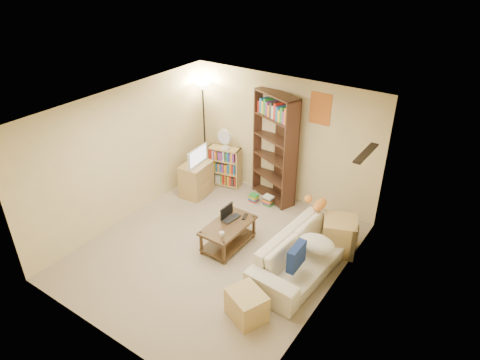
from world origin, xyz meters
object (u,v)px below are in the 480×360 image
object	(u,v)px
floor_lamp	(203,103)
end_cabinet	(247,305)
sofa	(305,253)
coffee_table	(228,232)
laptop	(234,220)
tall_bookshelf	(275,146)
desk_fan	(225,139)
tabby_cat	(318,204)
mug	(222,234)
side_table	(339,235)
tv_stand	(196,179)
short_bookshelf	(225,166)
television	(195,156)

from	to	relation	value
floor_lamp	end_cabinet	distance (m)	4.51
sofa	coffee_table	size ratio (longest dim) A/B	2.19
laptop	floor_lamp	bearing A→B (deg)	57.22
tall_bookshelf	desk_fan	xyz separation A→B (m)	(-1.08, -0.17, -0.06)
laptop	end_cabinet	distance (m)	1.75
sofa	coffee_table	world-z (taller)	sofa
laptop	floor_lamp	world-z (taller)	floor_lamp
tall_bookshelf	end_cabinet	bearing A→B (deg)	-43.75
tabby_cat	laptop	xyz separation A→B (m)	(-1.13, -0.90, -0.26)
desk_fan	end_cabinet	world-z (taller)	desk_fan
mug	side_table	world-z (taller)	side_table
end_cabinet	laptop	bearing A→B (deg)	130.87
tv_stand	short_bookshelf	size ratio (longest dim) A/B	0.79
coffee_table	tall_bookshelf	bearing A→B (deg)	96.05
television	mug	bearing A→B (deg)	-134.80
tv_stand	tabby_cat	bearing A→B (deg)	-5.22
television	side_table	bearing A→B (deg)	-97.16
mug	tv_stand	size ratio (longest dim) A/B	0.13
tabby_cat	television	distance (m)	2.70
sofa	tall_bookshelf	bearing A→B (deg)	47.57
side_table	mug	bearing A→B (deg)	-139.80
sofa	television	bearing A→B (deg)	77.91
tv_stand	short_bookshelf	distance (m)	0.70
tabby_cat	tall_bookshelf	distance (m)	1.58
tall_bookshelf	short_bookshelf	bearing A→B (deg)	-151.47
short_bookshelf	floor_lamp	xyz separation A→B (m)	(-0.61, 0.12, 1.25)
laptop	desk_fan	distance (m)	2.06
television	short_bookshelf	size ratio (longest dim) A/B	0.74
coffee_table	side_table	bearing A→B (deg)	30.97
short_bookshelf	floor_lamp	distance (m)	1.40
television	laptop	bearing A→B (deg)	-125.05
laptop	short_bookshelf	size ratio (longest dim) A/B	0.43
floor_lamp	sofa	bearing A→B (deg)	-26.27
desk_fan	side_table	xyz separation A→B (m)	(2.86, -0.71, -0.80)
sofa	side_table	bearing A→B (deg)	-14.92
coffee_table	end_cabinet	size ratio (longest dim) A/B	1.95
short_bookshelf	tall_bookshelf	bearing A→B (deg)	-5.87
desk_fan	coffee_table	bearing A→B (deg)	-52.75
tabby_cat	end_cabinet	xyz separation A→B (m)	(0.01, -2.21, -0.50)
television	end_cabinet	xyz separation A→B (m)	(2.70, -2.21, -0.66)
tabby_cat	side_table	xyz separation A→B (m)	(0.47, -0.11, -0.41)
television	floor_lamp	xyz separation A→B (m)	(-0.35, 0.77, 0.81)
tv_stand	side_table	world-z (taller)	tv_stand
sofa	tv_stand	xyz separation A→B (m)	(-2.91, 0.85, 0.03)
coffee_table	side_table	world-z (taller)	side_table
mug	side_table	bearing A→B (deg)	40.20
desk_fan	tall_bookshelf	bearing A→B (deg)	8.69
tv_stand	television	size ratio (longest dim) A/B	1.06
coffee_table	television	world-z (taller)	television
coffee_table	sofa	bearing A→B (deg)	9.11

